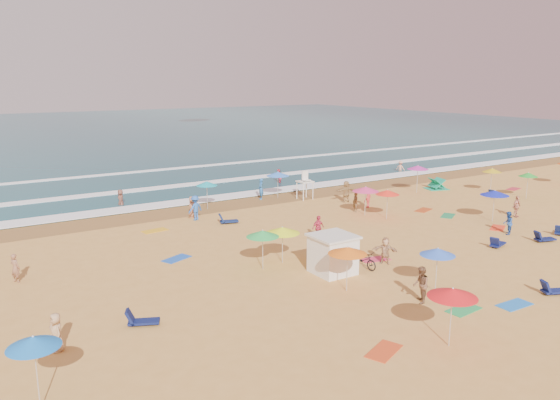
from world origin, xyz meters
TOP-DOWN VIEW (x-y plane):
  - ground at (0.00, 0.00)m, footprint 220.00×220.00m
  - ocean at (0.00, 84.00)m, footprint 220.00×140.00m
  - wet_sand at (0.00, 12.50)m, footprint 220.00×220.00m
  - surf_foam at (0.00, 21.32)m, footprint 200.00×18.70m
  - cabana at (-5.86, -5.08)m, footprint 2.00×2.00m
  - cabana_roof at (-5.86, -5.08)m, footprint 2.20×2.20m
  - bicycle at (-3.96, -5.38)m, footprint 0.85×1.92m
  - lifeguard_stand at (3.47, 10.85)m, footprint 1.20×1.20m
  - beach_umbrellas at (0.89, -0.10)m, footprint 63.68×28.52m
  - loungers at (6.75, -4.06)m, footprint 48.04×21.33m
  - towels at (1.03, -3.10)m, footprint 36.67×22.35m
  - popup_tents at (18.91, 1.43)m, footprint 7.14×15.00m
  - beachgoers at (0.34, 5.08)m, footprint 41.63×29.67m

SIDE VIEW (x-z plane):
  - ground at x=0.00m, z-range 0.00..0.00m
  - ocean at x=0.00m, z-range -0.09..0.09m
  - wet_sand at x=0.00m, z-range 0.01..0.01m
  - towels at x=1.03m, z-range 0.00..0.03m
  - surf_foam at x=0.00m, z-range 0.08..0.12m
  - loungers at x=6.75m, z-range 0.00..0.34m
  - bicycle at x=-3.96m, z-range 0.00..0.97m
  - popup_tents at x=18.91m, z-range 0.00..1.20m
  - beachgoers at x=0.34m, z-range -0.26..1.84m
  - cabana at x=-5.86m, z-range 0.00..2.00m
  - lifeguard_stand at x=3.47m, z-range 0.00..2.10m
  - cabana_roof at x=-5.86m, z-range 2.00..2.12m
  - beach_umbrellas at x=0.89m, z-range 1.75..2.52m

